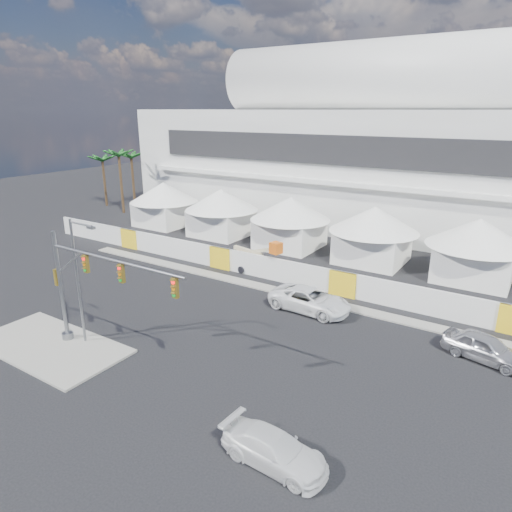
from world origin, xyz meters
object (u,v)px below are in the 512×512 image
Objects in this scene: pickup_curb at (310,300)px; traffic_mast at (84,287)px; sedan_silver at (485,347)px; pickup_near at (274,449)px; streetlight_median at (79,274)px; boom_lift at (246,260)px.

traffic_mast reaches higher than pickup_curb.
sedan_silver is 0.45× the size of traffic_mast.
traffic_mast is (-14.12, 1.97, 3.46)m from pickup_near.
traffic_mast is 1.35× the size of streetlight_median.
traffic_mast is at bearing -75.61° from boom_lift.
sedan_silver is 0.69× the size of boom_lift.
streetlight_median is at bearing 83.73° from pickup_near.
pickup_curb is at bearing 100.46° from sedan_silver.
streetlight_median is (-15.04, 2.37, 3.97)m from pickup_near.
traffic_mast is at bearing 84.77° from pickup_near.
pickup_curb is 1.28× the size of pickup_near.
sedan_silver is at bearing 28.30° from streetlight_median.
pickup_curb is at bearing 23.72° from pickup_near.
boom_lift is at bearing 39.62° from pickup_near.
traffic_mast reaches higher than sedan_silver.
streetlight_median is (-21.16, -11.39, 3.85)m from sedan_silver.
boom_lift reaches higher than pickup_curb.
pickup_curb is 15.81m from streetlight_median.
sedan_silver is at bearing -21.25° from pickup_near.
sedan_silver is at bearing -2.05° from boom_lift.
traffic_mast reaches higher than pickup_near.
pickup_near is at bearing -8.97° from streetlight_median.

